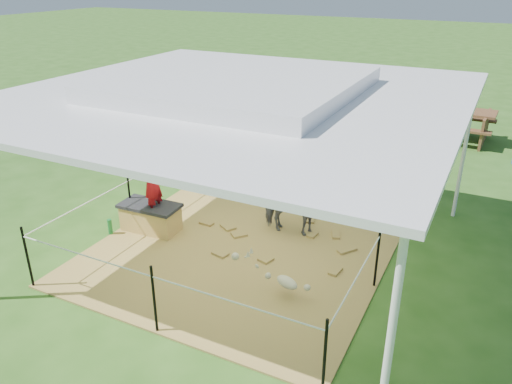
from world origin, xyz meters
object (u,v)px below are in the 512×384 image
at_px(picnic_table_near, 453,124).
at_px(distant_person, 441,123).
at_px(green_bottle, 110,227).
at_px(foal, 287,280).
at_px(woman, 151,177).
at_px(straw_bale, 151,218).
at_px(pony, 293,211).

distance_m(picnic_table_near, distant_person, 0.48).
relative_size(picnic_table_near, distant_person, 1.94).
distance_m(green_bottle, foal, 3.53).
distance_m(woman, distant_person, 8.52).
relative_size(straw_bale, green_bottle, 3.60).
distance_m(straw_bale, pony, 2.52).
relative_size(straw_bale, pony, 0.94).
bearing_deg(green_bottle, distant_person, 61.53).
distance_m(pony, distant_person, 6.83).
distance_m(green_bottle, picnic_table_near, 9.66).
height_order(straw_bale, woman, woman).
relative_size(woman, distant_person, 1.13).
xyz_separation_m(straw_bale, distant_person, (3.83, 7.63, 0.28)).
relative_size(woman, foal, 1.26).
relative_size(woman, pony, 1.12).
bearing_deg(straw_bale, picnic_table_near, 62.73).
height_order(pony, foal, pony).
xyz_separation_m(green_bottle, picnic_table_near, (4.67, 8.45, 0.26)).
height_order(green_bottle, pony, pony).
bearing_deg(picnic_table_near, pony, -101.89).
relative_size(foal, distant_person, 0.89).
distance_m(green_bottle, pony, 3.21).
xyz_separation_m(straw_bale, picnic_table_near, (4.12, 8.00, 0.18)).
height_order(straw_bale, green_bottle, straw_bale).
bearing_deg(picnic_table_near, green_bottle, -116.35).
bearing_deg(woman, distant_person, 151.21).
distance_m(pony, foal, 1.87).
bearing_deg(foal, woman, -171.48).
height_order(picnic_table_near, distant_person, distant_person).
xyz_separation_m(woman, pony, (2.21, 0.98, -0.59)).
bearing_deg(pony, woman, 106.91).
height_order(pony, distant_person, distant_person).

